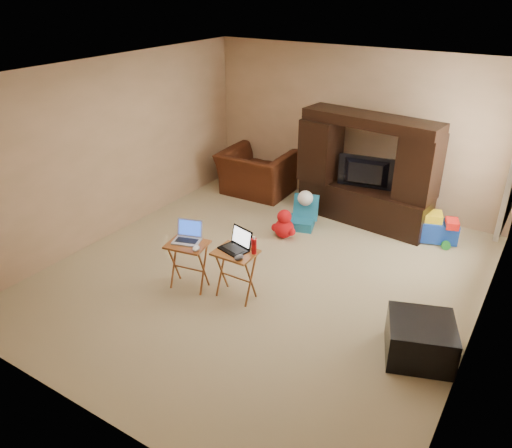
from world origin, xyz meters
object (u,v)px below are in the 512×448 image
Objects in this scene: entertainment_center at (366,171)px; recliner at (257,173)px; tray_table_right at (236,274)px; laptop_left at (186,233)px; water_bottle at (254,246)px; mouse_right at (239,257)px; push_toy at (437,228)px; television at (365,174)px; ottoman at (420,339)px; tray_table_left at (189,266)px; laptop_right at (233,241)px; child_rocker at (301,213)px; plush_toy at (284,224)px; mouse_left at (196,248)px.

entertainment_center is 1.75× the size of recliner.
tray_table_right is 1.94× the size of laptop_left.
water_bottle is at bearing -90.23° from entertainment_center.
entertainment_center reaches higher than mouse_right.
recliner is 6.17× the size of water_bottle.
push_toy is at bearing 57.93° from tray_table_right.
ottoman is at bearing 113.42° from television.
tray_table_left is at bearing -104.77° from entertainment_center.
ottoman is 2.23m from laptop_right.
push_toy is 3.12× the size of water_bottle.
water_bottle is at bearing 119.44° from recliner.
tray_table_right is at bearing -140.18° from push_toy.
child_rocker is 3.01m from ottoman.
mouse_right is at bearing -77.42° from plush_toy.
laptop_left is 0.26m from mouse_left.
tray_table_right is 3.25× the size of water_bottle.
mouse_left is at bearing 63.71° from television.
plush_toy is 1.87m from mouse_left.
tray_table_left is 0.72m from laptop_right.
television is 1.29m from push_toy.
child_rocker is 4.07× the size of mouse_left.
laptop_right is (-0.54, -2.72, -0.10)m from entertainment_center.
tray_table_left is at bearing -174.99° from ottoman.
recliner is 1.72m from plush_toy.
plush_toy is 1.69m from laptop_right.
tray_table_right is at bearing -80.94° from plush_toy.
tray_table_left is 0.38m from mouse_left.
recliner is at bearing 132.08° from laptop_right.
entertainment_center reaches higher than tray_table_left.
recliner is 3.63× the size of laptop_right.
mouse_right is at bearing 73.67° from television.
water_bottle is at bearing -73.42° from plush_toy.
recliner reaches higher than tray_table_left.
television is at bearing 174.25° from recliner.
recliner reaches higher than tray_table_right.
push_toy is 2.60m from ottoman.
push_toy is 0.97× the size of tray_table_left.
television is 2.03m from recliner.
laptop_right is at bearing 30.82° from mouse_left.
television is at bearing 160.32° from push_toy.
mouse_left is at bearing -134.32° from laptop_right.
push_toy is 3.14m from tray_table_right.
child_rocker is 2.21m from mouse_right.
tray_table_right is at bearing 26.08° from mouse_left.
push_toy is at bearing 28.78° from plush_toy.
television is at bearing 54.69° from plush_toy.
child_rocker is at bearing 60.51° from laptop_left.
push_toy is at bearing 72.35° from laptop_right.
television is 1.92× the size of plush_toy.
mouse_left is (-0.22, -2.23, 0.38)m from child_rocker.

